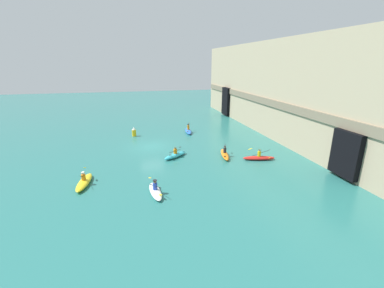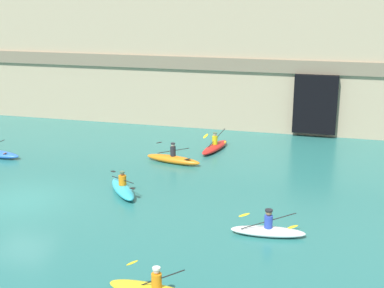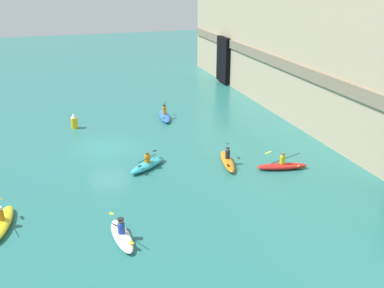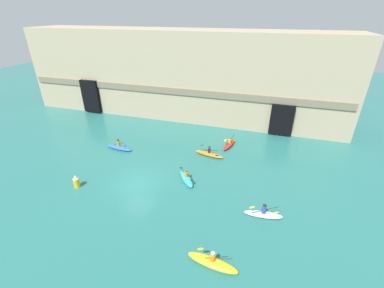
{
  "view_description": "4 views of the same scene",
  "coord_description": "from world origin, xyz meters",
  "px_view_note": "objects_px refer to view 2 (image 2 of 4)",
  "views": [
    {
      "loc": [
        28.08,
        -1.99,
        9.12
      ],
      "look_at": [
        5.84,
        3.32,
        1.84
      ],
      "focal_mm": 24.0,
      "sensor_mm": 36.0,
      "label": 1
    },
    {
      "loc": [
        13.21,
        -19.57,
        9.08
      ],
      "look_at": [
        6.42,
        5.81,
        1.5
      ],
      "focal_mm": 50.0,
      "sensor_mm": 36.0,
      "label": 2
    },
    {
      "loc": [
        27.78,
        -2.62,
        11.26
      ],
      "look_at": [
        5.07,
        4.58,
        1.67
      ],
      "focal_mm": 40.0,
      "sensor_mm": 36.0,
      "label": 3
    },
    {
      "loc": [
        10.4,
        -16.41,
        13.94
      ],
      "look_at": [
        3.28,
        6.44,
        1.41
      ],
      "focal_mm": 24.0,
      "sensor_mm": 36.0,
      "label": 4
    }
  ],
  "objects_px": {
    "kayak_orange": "(173,159)",
    "kayak_red": "(215,147)",
    "kayak_cyan": "(123,188)",
    "kayak_white": "(268,230)"
  },
  "relations": [
    {
      "from": "kayak_orange",
      "to": "kayak_red",
      "type": "bearing_deg",
      "value": -108.2
    },
    {
      "from": "kayak_orange",
      "to": "kayak_cyan",
      "type": "bearing_deg",
      "value": 90.57
    },
    {
      "from": "kayak_red",
      "to": "kayak_cyan",
      "type": "height_order",
      "value": "kayak_red"
    },
    {
      "from": "kayak_red",
      "to": "kayak_orange",
      "type": "distance_m",
      "value": 3.37
    },
    {
      "from": "kayak_red",
      "to": "kayak_white",
      "type": "relative_size",
      "value": 1.1
    },
    {
      "from": "kayak_cyan",
      "to": "kayak_orange",
      "type": "relative_size",
      "value": 0.86
    },
    {
      "from": "kayak_cyan",
      "to": "kayak_white",
      "type": "bearing_deg",
      "value": 32.65
    },
    {
      "from": "kayak_white",
      "to": "kayak_orange",
      "type": "relative_size",
      "value": 0.89
    },
    {
      "from": "kayak_red",
      "to": "kayak_cyan",
      "type": "xyz_separation_m",
      "value": [
        -2.61,
        -7.84,
        0.02
      ]
    },
    {
      "from": "kayak_cyan",
      "to": "kayak_red",
      "type": "bearing_deg",
      "value": 125.23
    }
  ]
}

